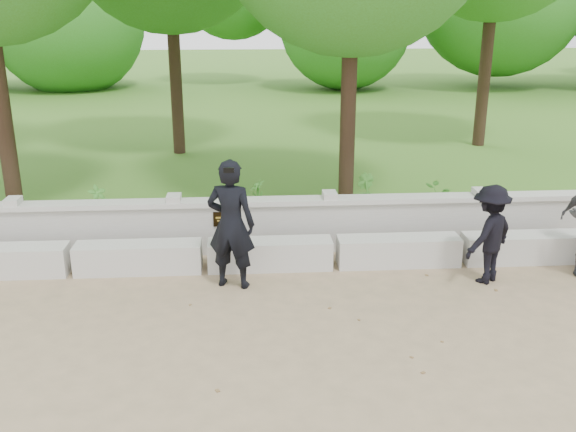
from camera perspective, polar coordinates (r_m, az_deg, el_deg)
name	(u,v)px	position (r m, az deg, el deg)	size (l,w,h in m)	color
ground	(197,329)	(8.28, -8.06, -9.92)	(80.00, 80.00, 0.00)	#9D8260
lawn	(225,122)	(21.61, -5.63, 8.33)	(40.00, 22.00, 0.25)	#407322
concrete_bench	(205,256)	(9.90, -7.40, -3.53)	(11.90, 0.45, 0.45)	beige
parapet_wall	(207,226)	(10.47, -7.25, -0.88)	(12.50, 0.35, 0.90)	#B3B0A9
man_main	(231,224)	(9.05, -5.09, -0.73)	(0.78, 0.72, 1.88)	black
visitor_mid	(489,234)	(9.69, 17.47, -1.56)	(1.08, 1.01, 1.46)	black
shrub_a	(98,202)	(11.76, -16.51, 1.17)	(0.33, 0.22, 0.62)	#43862D
shrub_b	(365,192)	(11.91, 6.87, 2.14)	(0.37, 0.30, 0.67)	#43862D
shrub_c	(442,202)	(11.60, 13.52, 1.24)	(0.58, 0.50, 0.64)	#43862D
shrub_d	(258,196)	(11.67, -2.71, 1.77)	(0.34, 0.30, 0.61)	#43862D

